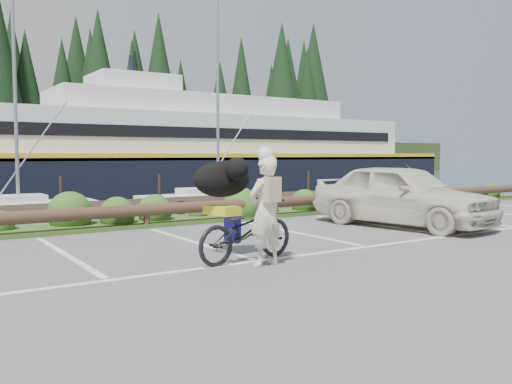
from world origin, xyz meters
TOP-DOWN VIEW (x-y plane):
  - ground at (0.00, 0.00)m, footprint 72.00×72.00m
  - vegetation_strip at (0.00, 5.30)m, footprint 34.00×1.60m
  - log_rail at (0.00, 4.60)m, footprint 32.00×0.30m
  - bicycle at (-0.17, -0.30)m, footprint 2.11×1.02m
  - cyclist at (-0.10, -0.77)m, footprint 0.72×0.53m
  - dog at (-0.28, 0.34)m, footprint 0.72×1.19m
  - parked_car at (5.54, 1.34)m, footprint 2.63×4.96m

SIDE VIEW (x-z plane):
  - ground at x=0.00m, z-range 0.00..0.00m
  - log_rail at x=0.00m, z-range -0.30..0.30m
  - vegetation_strip at x=0.00m, z-range 0.00..0.10m
  - bicycle at x=-0.17m, z-range 0.00..1.06m
  - parked_car at x=5.54m, z-range 0.00..1.61m
  - cyclist at x=-0.10m, z-range 0.00..1.81m
  - dog at x=-0.28m, z-range 1.06..1.71m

